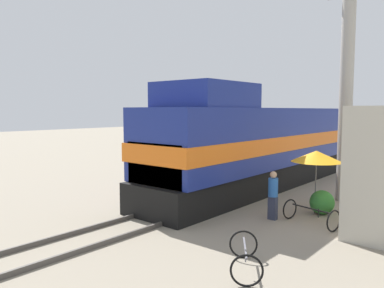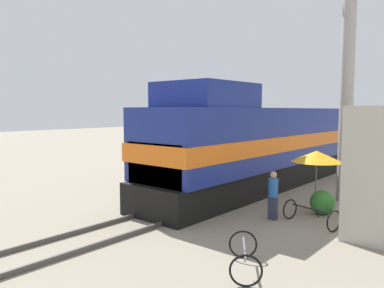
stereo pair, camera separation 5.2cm
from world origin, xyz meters
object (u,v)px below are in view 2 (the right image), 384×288
(locomotive, at_px, (262,145))
(bicycle, at_px, (311,214))
(person_bystander, at_px, (273,194))
(utility_pole, at_px, (347,85))
(vendor_umbrella, at_px, (317,156))
(bicycle_spare, at_px, (244,256))

(locomotive, relative_size, bicycle, 8.60)
(person_bystander, xyz_separation_m, bicycle, (1.29, 0.23, -0.57))
(utility_pole, bearing_deg, vendor_umbrella, -92.38)
(person_bystander, distance_m, bicycle_spare, 4.60)
(utility_pole, relative_size, bicycle_spare, 5.42)
(utility_pole, distance_m, bicycle_spare, 9.86)
(vendor_umbrella, relative_size, bicycle_spare, 1.32)
(person_bystander, relative_size, bicycle_spare, 0.96)
(vendor_umbrella, bearing_deg, bicycle_spare, -83.32)
(person_bystander, bearing_deg, vendor_umbrella, 64.28)
(bicycle_spare, bearing_deg, utility_pole, 59.13)
(locomotive, bearing_deg, person_bystander, -56.32)
(utility_pole, relative_size, bicycle, 5.03)
(vendor_umbrella, height_order, bicycle_spare, vendor_umbrella)
(bicycle, xyz_separation_m, bicycle_spare, (0.25, -4.52, 0.01))
(person_bystander, relative_size, bicycle, 0.89)
(utility_pole, height_order, person_bystander, utility_pole)
(person_bystander, distance_m, bicycle, 1.42)
(locomotive, bearing_deg, vendor_umbrella, -37.16)
(bicycle, bearing_deg, person_bystander, 115.04)
(locomotive, xyz_separation_m, person_bystander, (3.19, -4.78, -1.21))
(vendor_umbrella, distance_m, person_bystander, 2.28)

